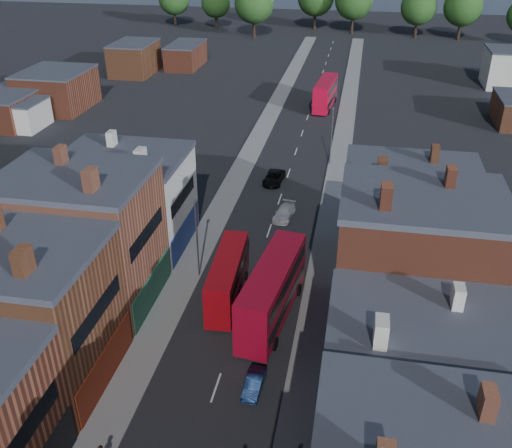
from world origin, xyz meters
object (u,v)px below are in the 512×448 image
at_px(bus_0, 228,277).
at_px(bus_2, 325,93).
at_px(car_3, 284,213).
at_px(car_1, 254,383).
at_px(bus_1, 272,291).
at_px(car_2, 274,178).

xyz_separation_m(bus_0, bus_2, (4.02, 59.07, 0.34)).
height_order(bus_2, car_3, bus_2).
distance_m(bus_0, bus_2, 59.21).
distance_m(bus_2, car_1, 69.68).
height_order(bus_1, car_3, bus_1).
relative_size(bus_0, car_2, 2.04).
xyz_separation_m(bus_0, car_3, (2.81, 16.40, -1.67)).
bearing_deg(car_3, bus_2, 95.99).
xyz_separation_m(bus_0, bus_1, (4.35, -1.94, 0.51)).
bearing_deg(bus_1, bus_2, 97.67).
bearing_deg(car_2, car_1, -79.38).
distance_m(bus_2, car_2, 33.65).
bearing_deg(car_2, car_3, -70.01).
bearing_deg(bus_0, car_3, 77.51).
bearing_deg(bus_0, car_2, 86.98).
xyz_separation_m(bus_2, car_3, (-1.22, -42.67, -2.01)).
relative_size(car_1, car_2, 0.70).
relative_size(bus_1, car_2, 2.52).
relative_size(bus_0, bus_2, 0.87).
xyz_separation_m(bus_1, car_2, (-4.24, 27.65, -2.15)).
xyz_separation_m(bus_1, car_1, (0.08, -8.64, -2.26)).
bearing_deg(car_1, car_2, 99.96).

